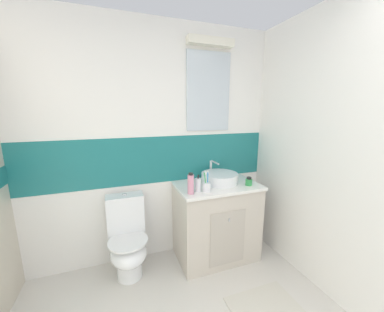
% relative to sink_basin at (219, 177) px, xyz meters
% --- Properties ---
extents(wall_back_tiled, '(3.20, 0.20, 2.50)m').
position_rel_sink_basin_xyz_m(wall_back_tiled, '(-0.64, 0.28, 0.36)').
color(wall_back_tiled, white).
rests_on(wall_back_tiled, ground_plane).
extents(wall_right_plain, '(0.10, 3.48, 2.50)m').
position_rel_sink_basin_xyz_m(wall_right_plain, '(0.70, -0.97, 0.34)').
color(wall_right_plain, white).
rests_on(wall_right_plain, ground_plane).
extents(vanity_cabinet, '(0.87, 0.56, 0.85)m').
position_rel_sink_basin_xyz_m(vanity_cabinet, '(-0.05, -0.04, -0.48)').
color(vanity_cabinet, beige).
rests_on(vanity_cabinet, ground_plane).
extents(sink_basin, '(0.40, 0.44, 0.21)m').
position_rel_sink_basin_xyz_m(sink_basin, '(0.00, 0.00, 0.00)').
color(sink_basin, white).
rests_on(sink_basin, vanity_cabinet).
extents(toilet, '(0.37, 0.50, 0.81)m').
position_rel_sink_basin_xyz_m(toilet, '(-0.99, -0.01, -0.53)').
color(toilet, white).
rests_on(toilet, ground_plane).
extents(toothbrush_cup, '(0.08, 0.08, 0.21)m').
position_rel_sink_basin_xyz_m(toothbrush_cup, '(-0.24, -0.20, -0.01)').
color(toothbrush_cup, white).
rests_on(toothbrush_cup, vanity_cabinet).
extents(soap_dispenser, '(0.06, 0.06, 0.17)m').
position_rel_sink_basin_xyz_m(soap_dispenser, '(-0.31, -0.17, 0.01)').
color(soap_dispenser, white).
rests_on(soap_dispenser, vanity_cabinet).
extents(hair_gel_jar, '(0.07, 0.07, 0.09)m').
position_rel_sink_basin_xyz_m(hair_gel_jar, '(0.25, -0.18, -0.02)').
color(hair_gel_jar, green).
rests_on(hair_gel_jar, vanity_cabinet).
extents(mouthwash_bottle, '(0.06, 0.06, 0.20)m').
position_rel_sink_basin_xyz_m(mouthwash_bottle, '(-0.40, -0.20, 0.04)').
color(mouthwash_bottle, pink).
rests_on(mouthwash_bottle, vanity_cabinet).
extents(bath_mat, '(0.57, 0.43, 0.01)m').
position_rel_sink_basin_xyz_m(bath_mat, '(0.04, -0.82, -0.90)').
color(bath_mat, beige).
rests_on(bath_mat, ground_plane).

